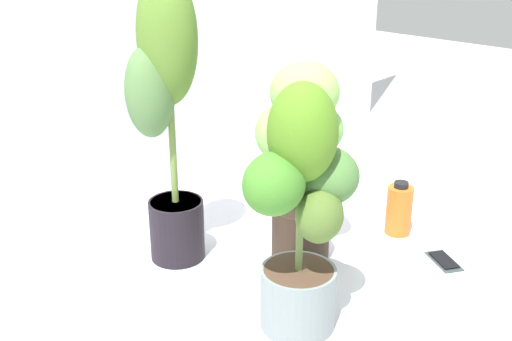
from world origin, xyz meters
TOP-DOWN VIEW (x-y plane):
  - ground_plane at (0.00, 0.00)m, footprint 8.00×8.00m
  - potted_plant_center at (-0.02, 0.09)m, footprint 0.35×0.30m
  - potted_plant_front_left at (-0.30, -0.14)m, footprint 0.39×0.27m
  - potted_plant_back_left at (-0.28, 0.42)m, footprint 0.24×0.22m
  - cell_phone at (0.31, -0.28)m, footprint 0.14×0.16m
  - nutrient_bottle at (0.39, -0.05)m, footprint 0.09×0.09m

SIDE VIEW (x-z plane):
  - ground_plane at x=0.00m, z-range 0.00..0.00m
  - cell_phone at x=0.31m, z-range 0.00..0.01m
  - nutrient_bottle at x=0.39m, z-range -0.01..0.19m
  - potted_plant_front_left at x=-0.30m, z-range 0.03..0.74m
  - potted_plant_center at x=-0.02m, z-range 0.06..0.74m
  - potted_plant_back_left at x=-0.28m, z-range 0.06..1.02m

